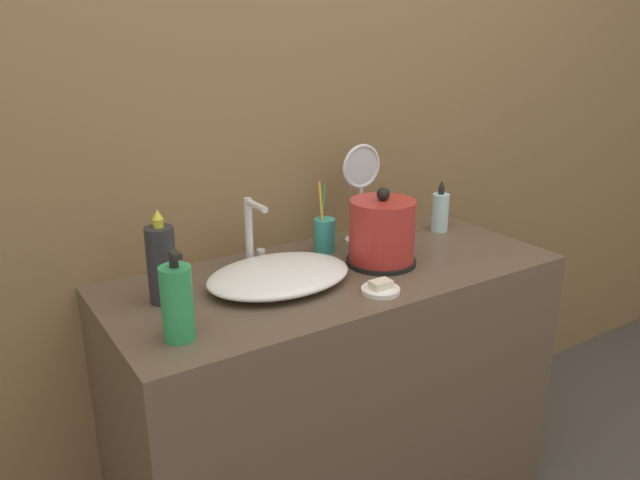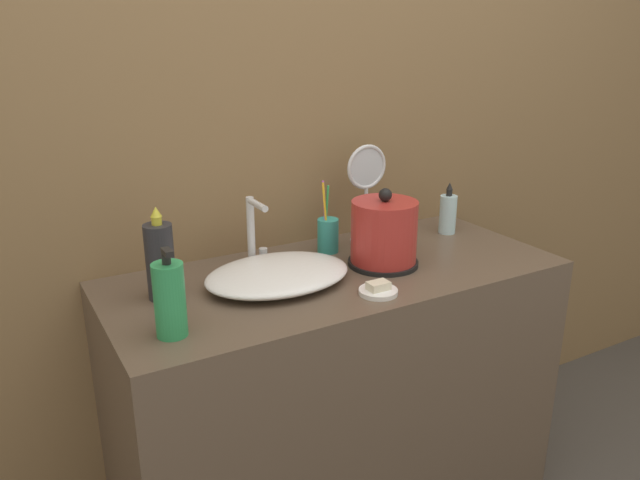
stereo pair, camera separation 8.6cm
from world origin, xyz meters
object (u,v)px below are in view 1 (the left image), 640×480
(shampoo_bottle, at_px, (162,264))
(vanity_mirror, at_px, (361,187))
(lotion_bottle, at_px, (177,303))
(mouthwash_bottle, at_px, (440,211))
(toothbrush_cup, at_px, (324,234))
(electric_kettle, at_px, (382,234))
(faucet, at_px, (252,230))

(shampoo_bottle, height_order, vanity_mirror, vanity_mirror)
(lotion_bottle, bearing_deg, shampoo_bottle, 79.09)
(vanity_mirror, bearing_deg, mouthwash_bottle, -9.84)
(toothbrush_cup, xyz_separation_m, shampoo_bottle, (-0.52, -0.09, 0.04))
(electric_kettle, distance_m, vanity_mirror, 0.21)
(faucet, height_order, vanity_mirror, vanity_mirror)
(faucet, relative_size, shampoo_bottle, 0.83)
(toothbrush_cup, distance_m, shampoo_bottle, 0.53)
(lotion_bottle, height_order, vanity_mirror, vanity_mirror)
(electric_kettle, distance_m, mouthwash_bottle, 0.37)
(mouthwash_bottle, distance_m, vanity_mirror, 0.31)
(mouthwash_bottle, bearing_deg, shampoo_bottle, -177.13)
(faucet, height_order, electric_kettle, electric_kettle)
(faucet, xyz_separation_m, toothbrush_cup, (0.23, -0.01, -0.05))
(lotion_bottle, height_order, shampoo_bottle, shampoo_bottle)
(toothbrush_cup, height_order, lotion_bottle, toothbrush_cup)
(mouthwash_bottle, bearing_deg, electric_kettle, -159.11)
(toothbrush_cup, bearing_deg, lotion_bottle, -152.67)
(faucet, relative_size, mouthwash_bottle, 1.16)
(toothbrush_cup, relative_size, mouthwash_bottle, 1.28)
(electric_kettle, bearing_deg, lotion_bottle, -169.38)
(vanity_mirror, bearing_deg, shampoo_bottle, -171.66)
(toothbrush_cup, distance_m, mouthwash_bottle, 0.43)
(electric_kettle, xyz_separation_m, vanity_mirror, (0.06, 0.18, 0.09))
(lotion_bottle, xyz_separation_m, shampoo_bottle, (0.04, 0.20, 0.01))
(lotion_bottle, xyz_separation_m, vanity_mirror, (0.70, 0.30, 0.09))
(electric_kettle, xyz_separation_m, mouthwash_bottle, (0.34, 0.13, -0.02))
(faucet, height_order, mouthwash_bottle, faucet)
(mouthwash_bottle, bearing_deg, toothbrush_cup, 174.90)
(toothbrush_cup, bearing_deg, mouthwash_bottle, -5.10)
(electric_kettle, bearing_deg, shampoo_bottle, 172.05)
(faucet, bearing_deg, vanity_mirror, 0.55)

